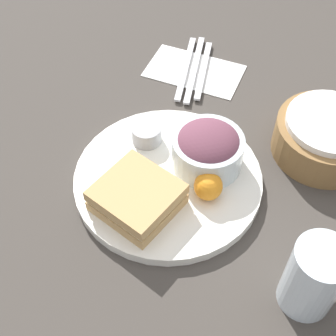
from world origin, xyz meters
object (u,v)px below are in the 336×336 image
Objects in this scene: sandwich at (137,197)px; bread_basket at (326,136)px; fork at (186,68)px; salad_bowl at (208,148)px; knife at (194,69)px; plate at (168,179)px; dressing_cup at (147,134)px; spoon at (203,70)px; drink_glass at (313,278)px.

bread_basket reaches higher than sandwich.
salad_bowl is at bearing -163.23° from fork.
fork and knife have the same top height.
plate is 0.28m from bread_basket.
fork is at bearing -151.32° from salad_bowl.
dressing_cup reaches higher than spoon.
sandwich reaches higher than spoon.
dressing_cup is at bearing -68.95° from bread_basket.
plate is 1.47× the size of knife.
drink_glass is (0.11, 0.25, 0.05)m from plate.
drink_glass is at bearing -152.09° from fork.
spoon is (-0.12, -0.26, -0.03)m from bread_basket.
salad_bowl reaches higher than bread_basket.
sandwich is 0.70× the size of fork.
sandwich is at bearing 177.28° from fork.
fork is 0.04m from spoon.
spoon is at bearing 174.50° from dressing_cup.
plate is 0.28m from drink_glass.
spoon is at bearing -143.88° from drink_glass.
spoon is (-0.40, -0.29, -0.05)m from drink_glass.
dressing_cup reaches higher than knife.
knife is at bearing -155.18° from salad_bowl.
plate reaches higher than knife.
dressing_cup reaches higher than plate.
bread_basket is at bearing -124.44° from knife.
drink_glass is (0.16, 0.20, 0.01)m from salad_bowl.
dressing_cup is at bearing -161.65° from sandwich.
spoon is at bearing -176.58° from sandwich.
sandwich is 0.36m from fork.
salad_bowl reaches higher than sandwich.
dressing_cup is (-0.13, -0.04, -0.01)m from sandwich.
dressing_cup is 0.30× the size of bread_basket.
knife is (-0.39, -0.31, -0.05)m from drink_glass.
sandwich is 0.14m from dressing_cup.
sandwich is 0.36m from knife.
sandwich is at bearing -15.99° from plate.
dressing_cup is 0.36m from drink_glass.
bread_basket is at bearing 111.05° from dressing_cup.
knife is (-0.28, -0.06, -0.00)m from plate.
salad_bowl is 0.65× the size of spoon.
bread_basket is (-0.24, 0.24, -0.00)m from sandwich.
spoon is (-0.01, 0.04, 0.00)m from fork.
drink_glass is 0.50m from knife.
plate is at bearing 47.35° from dressing_cup.
bread_basket is 0.83× the size of knife.
plate is 2.20× the size of sandwich.
plate is 0.09m from dressing_cup.
knife is 1.17× the size of spoon.
fork is (-0.35, -0.06, -0.03)m from sandwich.
bread_basket reaches higher than fork.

